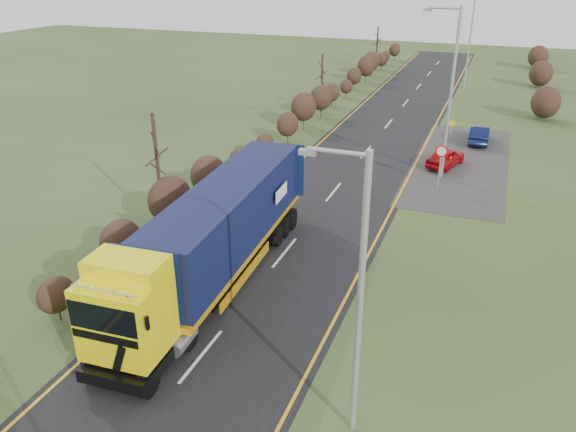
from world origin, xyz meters
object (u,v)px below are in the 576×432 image
(car_red_hatchback, at_px, (446,158))
(car_blue_sedan, at_px, (479,134))
(streetlight_near, at_px, (357,291))
(speed_sign, at_px, (441,158))
(lorry, at_px, (216,233))

(car_red_hatchback, xyz_separation_m, car_blue_sedan, (1.74, 6.23, 0.03))
(streetlight_near, relative_size, speed_sign, 3.24)
(car_blue_sedan, bearing_deg, speed_sign, 79.58)
(car_red_hatchback, relative_size, car_blue_sedan, 0.92)
(car_blue_sedan, bearing_deg, lorry, 69.12)
(car_red_hatchback, height_order, streetlight_near, streetlight_near)
(lorry, bearing_deg, car_blue_sedan, 66.94)
(lorry, bearing_deg, speed_sign, 60.29)
(car_red_hatchback, bearing_deg, speed_sign, 108.84)
(streetlight_near, bearing_deg, speed_sign, 90.00)
(car_blue_sedan, relative_size, streetlight_near, 0.46)
(lorry, relative_size, car_red_hatchback, 4.21)
(lorry, relative_size, speed_sign, 5.72)
(lorry, bearing_deg, streetlight_near, -41.80)
(car_red_hatchback, xyz_separation_m, speed_sign, (0.03, -3.96, 1.26))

